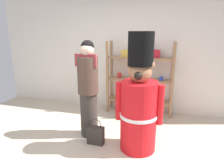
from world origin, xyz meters
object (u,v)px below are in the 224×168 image
person_shopper (88,88)px  shopping_bag (96,135)px  teddy_bear_guard (139,103)px  merchandise_shelf (140,77)px

person_shopper → shopping_bag: (0.21, -0.25, -0.72)m
shopping_bag → teddy_bear_guard: bearing=5.1°
teddy_bear_guard → merchandise_shelf: bearing=98.3°
teddy_bear_guard → shopping_bag: bearing=-174.9°
merchandise_shelf → person_shopper: person_shopper is taller
teddy_bear_guard → person_shopper: 0.93m
merchandise_shelf → shopping_bag: size_ratio=3.69×
merchandise_shelf → shopping_bag: (-0.47, -1.53, -0.68)m
person_shopper → shopping_bag: bearing=-49.5°
person_shopper → teddy_bear_guard: bearing=-11.9°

